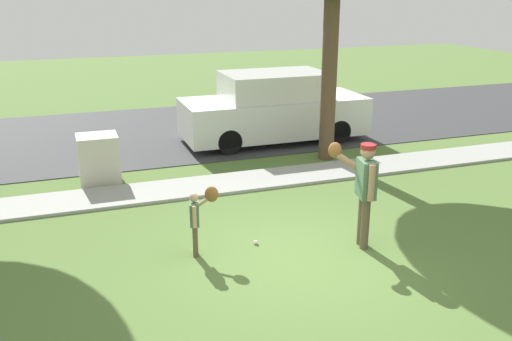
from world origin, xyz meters
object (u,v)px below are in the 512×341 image
(baseball, at_px, (256,242))
(utility_cabinet, at_px, (99,159))
(person_child, at_px, (199,213))
(parked_van_white, at_px, (274,109))
(person_adult, at_px, (363,184))

(baseball, relative_size, utility_cabinet, 0.07)
(baseball, xyz_separation_m, utility_cabinet, (-2.19, 4.10, 0.49))
(person_child, height_order, utility_cabinet, person_child)
(baseball, distance_m, parked_van_white, 6.61)
(utility_cabinet, bearing_deg, baseball, -61.87)
(person_child, relative_size, baseball, 14.92)
(person_child, relative_size, utility_cabinet, 1.05)
(person_adult, xyz_separation_m, utility_cabinet, (-3.81, 4.71, -0.57))
(utility_cabinet, height_order, parked_van_white, parked_van_white)
(person_child, bearing_deg, parked_van_white, 71.58)
(person_child, distance_m, utility_cabinet, 4.31)
(parked_van_white, bearing_deg, person_child, -120.86)
(person_child, relative_size, parked_van_white, 0.22)
(person_adult, height_order, baseball, person_adult)
(baseball, height_order, parked_van_white, parked_van_white)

